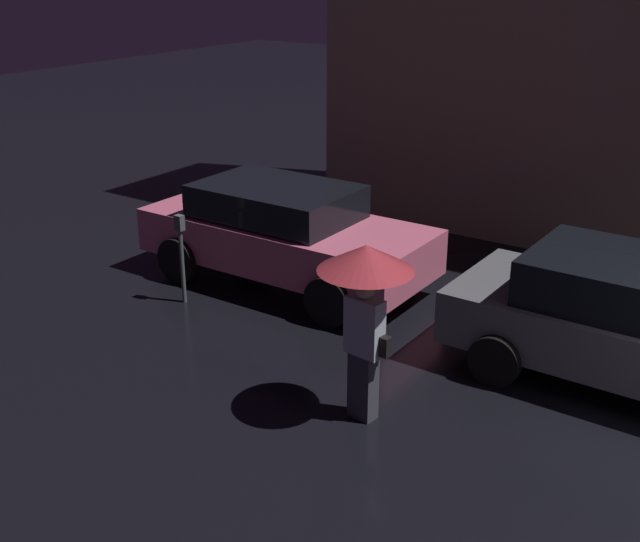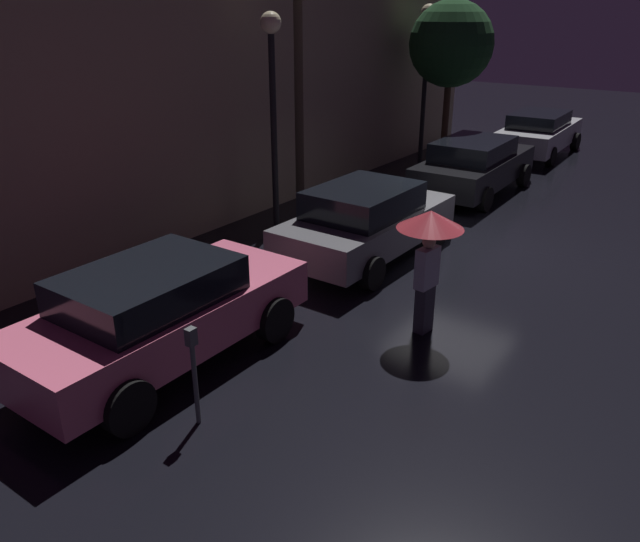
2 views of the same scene
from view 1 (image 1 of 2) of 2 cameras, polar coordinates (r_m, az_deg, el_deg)
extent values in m
cube|color=#DB6684|center=(12.10, -2.39, 2.22)|extent=(4.46, 1.83, 0.67)
cube|color=black|center=(12.03, -3.12, 4.98)|extent=(2.32, 1.60, 0.49)
cylinder|color=black|center=(12.24, 5.38, 0.70)|extent=(0.71, 0.22, 0.71)
cylinder|color=black|center=(10.80, 0.66, -2.16)|extent=(0.71, 0.22, 0.71)
cylinder|color=black|center=(13.69, -4.76, 3.03)|extent=(0.71, 0.22, 0.71)
cylinder|color=black|center=(12.42, -9.99, 0.78)|extent=(0.71, 0.22, 0.71)
cube|color=slate|center=(9.95, 21.62, -4.18)|extent=(4.27, 1.89, 0.65)
cube|color=black|center=(9.75, 21.14, -0.79)|extent=(2.23, 1.65, 0.54)
cylinder|color=black|center=(11.19, 16.03, -2.40)|extent=(0.63, 0.22, 0.63)
cylinder|color=black|center=(9.60, 12.37, -6.18)|extent=(0.63, 0.22, 0.63)
cube|color=#383842|center=(8.73, 3.08, -8.14)|extent=(0.31, 0.23, 0.77)
cube|color=#B2B7C6|center=(8.40, 3.18, -3.96)|extent=(0.44, 0.24, 0.64)
sphere|color=tan|center=(8.22, 3.24, -1.29)|extent=(0.21, 0.21, 0.21)
cylinder|color=black|center=(8.29, 3.21, -2.40)|extent=(0.02, 0.02, 0.76)
cone|color=#B2333D|center=(8.10, 3.29, 0.94)|extent=(1.01, 1.01, 0.28)
cube|color=black|center=(8.37, 4.50, -5.33)|extent=(0.17, 0.12, 0.22)
cylinder|color=#4C5154|center=(11.60, -9.76, 0.31)|extent=(0.06, 0.06, 1.10)
cube|color=#4C5154|center=(11.38, -9.97, 3.40)|extent=(0.12, 0.10, 0.22)
camera|label=2|loc=(12.25, -44.84, 15.97)|focal=35.00mm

